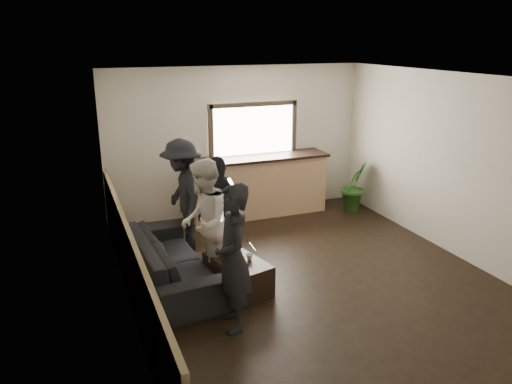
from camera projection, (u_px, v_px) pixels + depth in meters
name	position (u px, v px, depth m)	size (l,w,h in m)	color
ground	(307.00, 275.00, 7.21)	(5.00, 6.00, 0.01)	black
room_shell	(260.00, 183.00, 6.52)	(5.01, 6.01, 2.80)	silver
bar_counter	(258.00, 182.00, 9.52)	(2.70, 0.68, 2.13)	tan
sofa	(171.00, 260.00, 6.90)	(2.31, 0.90, 0.67)	black
coffee_table	(238.00, 274.00, 6.77)	(0.54, 0.97, 0.43)	black
cup_a	(225.00, 253.00, 6.80)	(0.12, 0.12, 0.10)	silver
cup_b	(250.00, 257.00, 6.70)	(0.09, 0.09, 0.08)	silver
potted_plant	(354.00, 186.00, 9.79)	(0.55, 0.45, 1.00)	#2D6623
person_a	(233.00, 258.00, 5.70)	(0.52, 0.69, 1.76)	black
person_b	(204.00, 223.00, 6.78)	(0.94, 1.05, 1.76)	beige
person_c	(183.00, 196.00, 7.86)	(0.67, 1.17, 1.80)	black
person_d	(219.00, 208.00, 7.54)	(1.01, 0.88, 1.63)	black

